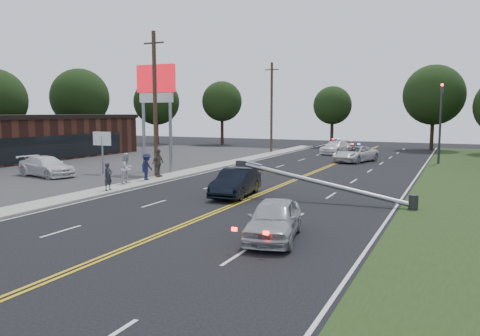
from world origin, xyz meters
The scene contains 24 objects.
ground centered at (0.00, 0.00, 0.00)m, with size 120.00×120.00×0.00m, color black.
parking_lot centered at (-20.00, 10.00, 0.01)m, with size 25.00×60.00×0.01m, color #2D2D2D.
sidewalk centered at (-8.40, 10.00, 0.06)m, with size 1.80×70.00×0.12m, color #A19C91.
centerline_yellow centered at (0.00, 10.00, 0.01)m, with size 0.36×80.00×0.00m, color gold.
pylon_sign centered at (-10.50, 14.00, 6.00)m, with size 3.20×0.35×8.00m.
small_sign centered at (-14.00, 12.00, 2.33)m, with size 1.60×0.14×3.10m.
traffic_signal centered at (8.30, 30.00, 4.21)m, with size 0.28×0.41×7.05m.
fallen_streetlight centered at (4.19, 8.00, 0.92)m, with size 9.36×0.44×1.91m.
utility_pole_mid centered at (-9.20, 12.00, 5.08)m, with size 1.60×0.28×10.00m.
utility_pole_far centered at (-9.20, 34.00, 5.08)m, with size 1.60×0.28×10.00m.
tree_3 centered at (-34.30, 31.02, 6.38)m, with size 7.38×7.38×10.08m.
tree_4 centered at (-29.29, 40.61, 5.98)m, with size 6.49×6.49×9.23m.
tree_5 centered at (-20.47, 43.80, 6.04)m, with size 5.60×5.60×8.86m.
tree_6 centered at (-5.50, 46.59, 5.44)m, with size 5.02×5.02×7.97m.
tree_7 centered at (6.86, 45.96, 6.58)m, with size 7.15×7.15×10.17m.
crashed_sedan centered at (-0.95, 7.69, 0.75)m, with size 1.58×4.53×1.49m, color black.
waiting_sedan centered at (4.03, 0.46, 0.72)m, with size 1.70×4.22×1.44m, color #ACB0B4.
parked_car centered at (-16.56, 9.08, 0.71)m, with size 2.00×4.91×1.42m, color silver.
emergency_a centered at (1.30, 28.31, 0.73)m, with size 2.41×5.23×1.45m, color silver.
emergency_b centered at (-2.35, 35.82, 0.72)m, with size 2.02×4.97×1.44m, color white.
bystander_a centered at (-8.01, 5.66, 0.91)m, with size 0.58×0.38×1.58m, color #27272F.
bystander_b centered at (-8.71, 8.23, 1.07)m, with size 0.92×0.72×1.90m, color silver.
bystander_c centered at (-8.52, 9.98, 1.00)m, with size 1.13×0.65×1.75m, color #1A1F43.
bystander_d centered at (-8.72, 11.52, 1.08)m, with size 1.13×0.47×1.93m, color #584E47.
Camera 1 is at (9.90, -14.87, 4.52)m, focal length 35.00 mm.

